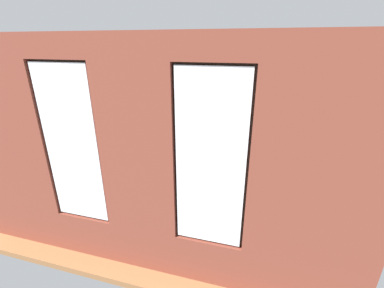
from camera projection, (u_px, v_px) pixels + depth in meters
ground_plane at (196, 178)px, 6.37m from camera, size 6.29×6.40×0.10m
brick_wall_with_windows at (139, 171)px, 3.26m from camera, size 5.69×0.30×3.19m
white_wall_right at (84, 108)px, 6.29m from camera, size 0.10×5.40×3.19m
couch_by_window at (153, 217)px, 4.33m from camera, size 1.88×0.87×0.80m
couch_left at (291, 189)px, 5.18m from camera, size 1.03×2.15×0.80m
coffee_table at (203, 154)px, 6.63m from camera, size 1.55×0.76×0.44m
cup_ceramic at (197, 149)px, 6.72m from camera, size 0.08×0.08×0.09m
candle_jar at (220, 150)px, 6.60m from camera, size 0.08×0.08×0.13m
remote_silver at (206, 154)px, 6.47m from camera, size 0.17×0.12×0.02m
media_console at (96, 161)px, 6.47m from camera, size 0.96×0.42×0.58m
tv_flatscreen at (92, 137)px, 6.23m from camera, size 1.04×0.20×0.74m
papasan_chair at (212, 133)px, 8.03m from camera, size 1.18×1.18×0.72m
potted_plant_near_tv at (89, 164)px, 5.34m from camera, size 0.69×0.69×1.09m
potted_plant_foreground_right at (149, 119)px, 8.57m from camera, size 1.07×1.12×1.37m
potted_plant_between_couches at (237, 211)px, 3.90m from camera, size 0.94×0.84×1.48m
potted_plant_by_left_couch at (270, 157)px, 6.61m from camera, size 0.25×0.25×0.54m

